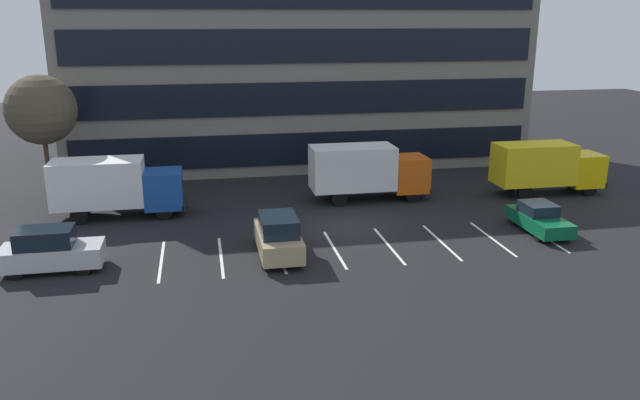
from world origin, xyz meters
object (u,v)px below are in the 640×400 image
(suv_tan, at_px, (278,236))
(box_truck_blue, at_px, (115,185))
(bare_tree, at_px, (41,110))
(box_truck_yellow_all, at_px, (546,166))
(sedan_forest, at_px, (539,218))
(box_truck_orange, at_px, (367,170))
(suv_silver, at_px, (50,250))

(suv_tan, bearing_deg, box_truck_blue, 136.48)
(suv_tan, distance_m, bare_tree, 18.12)
(bare_tree, bearing_deg, box_truck_yellow_all, -7.45)
(box_truck_yellow_all, height_order, suv_tan, box_truck_yellow_all)
(box_truck_blue, xyz_separation_m, sedan_forest, (22.51, -6.91, -1.18))
(box_truck_orange, xyz_separation_m, box_truck_yellow_all, (11.75, -0.81, -0.07))
(box_truck_orange, bearing_deg, sedan_forest, -45.81)
(box_truck_orange, xyz_separation_m, suv_silver, (-17.05, -8.57, -0.98))
(box_truck_yellow_all, relative_size, bare_tree, 0.92)
(suv_silver, distance_m, bare_tree, 12.99)
(suv_tan, bearing_deg, suv_silver, 179.26)
(suv_tan, distance_m, sedan_forest, 14.22)
(box_truck_yellow_all, bearing_deg, box_truck_blue, 179.97)
(box_truck_orange, bearing_deg, box_truck_blue, -176.97)
(box_truck_orange, distance_m, sedan_forest, 10.82)
(suv_tan, bearing_deg, box_truck_orange, 52.46)
(suv_tan, relative_size, sedan_forest, 1.06)
(suv_tan, relative_size, suv_silver, 1.03)
(suv_silver, xyz_separation_m, sedan_forest, (24.54, 0.87, -0.24))
(suv_silver, height_order, sedan_forest, suv_silver)
(sedan_forest, xyz_separation_m, bare_tree, (-26.93, 10.97, 5.01))
(box_truck_blue, distance_m, suv_tan, 11.53)
(box_truck_blue, xyz_separation_m, suv_silver, (-2.03, -7.78, -0.94))
(box_truck_blue, distance_m, box_truck_yellow_all, 26.77)
(suv_tan, bearing_deg, box_truck_yellow_all, 23.19)
(box_truck_orange, relative_size, box_truck_blue, 1.02)
(box_truck_blue, xyz_separation_m, box_truck_yellow_all, (26.77, -0.02, -0.03))
(box_truck_yellow_all, distance_m, bare_tree, 31.69)
(box_truck_yellow_all, bearing_deg, suv_tan, -156.81)
(box_truck_yellow_all, xyz_separation_m, suv_silver, (-28.79, -7.76, -0.91))
(box_truck_orange, height_order, box_truck_blue, box_truck_orange)
(bare_tree, bearing_deg, sedan_forest, -22.16)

